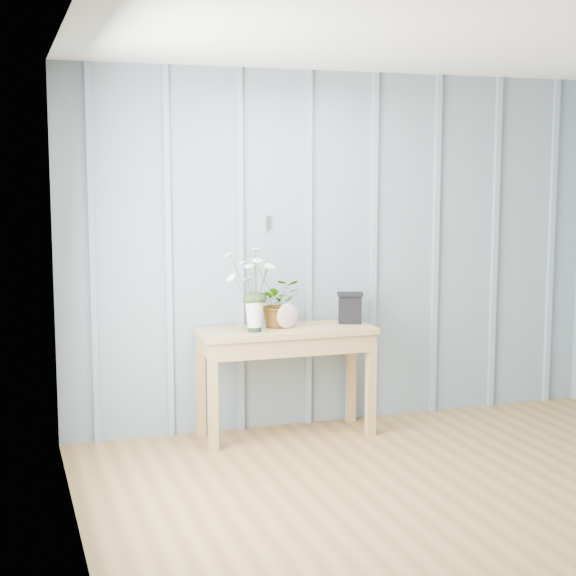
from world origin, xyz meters
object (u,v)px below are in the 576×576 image
object	(u,v)px
daisy_vase	(254,278)
felt_disc_vessel	(288,316)
carved_box	(350,308)
sideboard	(286,345)

from	to	relation	value
daisy_vase	felt_disc_vessel	bearing A→B (deg)	9.43
daisy_vase	carved_box	bearing A→B (deg)	8.51
sideboard	daisy_vase	size ratio (longest dim) A/B	2.10
sideboard	felt_disc_vessel	distance (m)	0.20
sideboard	felt_disc_vessel	bearing A→B (deg)	-70.37
sideboard	felt_disc_vessel	size ratio (longest dim) A/B	6.94
sideboard	daisy_vase	distance (m)	0.53
sideboard	carved_box	world-z (taller)	carved_box
daisy_vase	felt_disc_vessel	xyz separation A→B (m)	(0.25, 0.04, -0.27)
felt_disc_vessel	carved_box	world-z (taller)	carved_box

